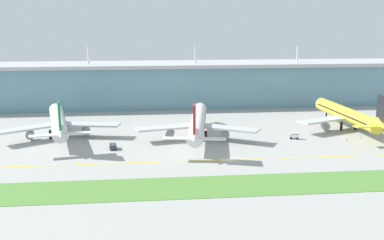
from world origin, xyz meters
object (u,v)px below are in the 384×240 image
baggage_cart (294,136)px  safety_cone_nose_front (360,138)px  safety_cone_left_wingtip (368,142)px  pushback_tug (113,146)px  airliner_far (348,115)px  airliner_middle (198,123)px  safety_cone_right_wingtip (347,139)px  airliner_near (58,122)px

baggage_cart → safety_cone_nose_front: 26.17m
safety_cone_left_wingtip → pushback_tug: bearing=179.2°
airliner_far → safety_cone_nose_front: bearing=-96.0°
airliner_far → airliner_middle: bearing=-171.7°
airliner_far → safety_cone_left_wingtip: bearing=-94.1°
safety_cone_left_wingtip → safety_cone_right_wingtip: same height
baggage_cart → safety_cone_nose_front: baggage_cart is taller
airliner_middle → baggage_cart: airliner_middle is taller
baggage_cart → safety_cone_nose_front: (26.02, -2.64, -0.91)m
airliner_far → pushback_tug: airliner_far is taller
baggage_cart → airliner_middle: bearing=173.8°
safety_cone_right_wingtip → baggage_cart: bearing=167.7°
safety_cone_nose_front → safety_cone_right_wingtip: same height
safety_cone_left_wingtip → safety_cone_right_wingtip: 7.83m
airliner_middle → safety_cone_nose_front: (64.00, -6.74, -6.10)m
airliner_near → safety_cone_nose_front: airliner_near is taller
airliner_middle → safety_cone_nose_front: bearing=-6.0°
safety_cone_left_wingtip → safety_cone_nose_front: (-0.08, 6.34, 0.00)m
airliner_near → pushback_tug: 30.60m
baggage_cart → safety_cone_right_wingtip: size_ratio=5.71×
airliner_far → baggage_cart: 31.35m
safety_cone_left_wingtip → safety_cone_nose_front: 6.34m
airliner_middle → airliner_far: 66.41m
airliner_far → safety_cone_nose_front: 17.48m
safety_cone_nose_front → airliner_near: bearing=172.8°
airliner_near → airliner_far: same height
airliner_near → safety_cone_left_wingtip: (119.15, -21.35, -6.10)m
airliner_middle → airliner_far: (65.72, 9.55, -0.01)m
baggage_cart → airliner_far: bearing=26.2°
safety_cone_nose_front → airliner_far: bearing=84.0°
airliner_far → safety_cone_right_wingtip: airliner_far is taller
airliner_far → safety_cone_right_wingtip: 20.56m
safety_cone_right_wingtip → safety_cone_left_wingtip: bearing=-36.6°
airliner_near → safety_cone_right_wingtip: airliner_near is taller
pushback_tug → safety_cone_right_wingtip: pushback_tug is taller
airliner_far → safety_cone_nose_front: airliner_far is taller
airliner_near → safety_cone_left_wingtip: size_ratio=88.25×
airliner_far → safety_cone_nose_front: size_ratio=88.96×
pushback_tug → baggage_cart: (70.48, 7.60, 0.16)m
airliner_middle → safety_cone_nose_front: airliner_middle is taller
airliner_near → airliner_far: bearing=0.6°
airliner_near → airliner_middle: size_ratio=0.92×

